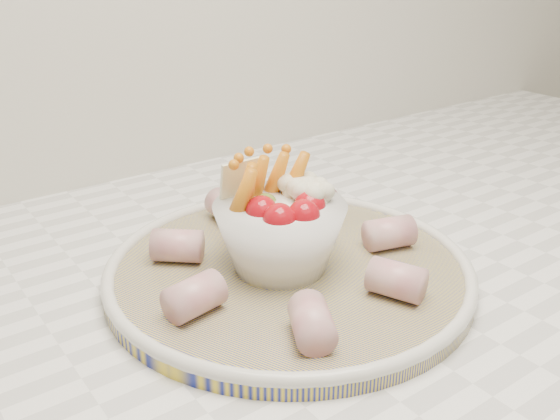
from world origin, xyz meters
TOP-DOWN VIEW (x-y plane):
  - serving_platter at (0.15, 1.41)m, footprint 0.44×0.44m
  - veggie_bowl at (0.14, 1.41)m, footprint 0.12×0.12m
  - cured_meat_rolls at (0.15, 1.41)m, footprint 0.26×0.27m

SIDE VIEW (x-z plane):
  - serving_platter at x=0.15m, z-range 0.92..0.94m
  - cured_meat_rolls at x=0.15m, z-range 0.93..0.97m
  - veggie_bowl at x=0.14m, z-range 0.92..1.03m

